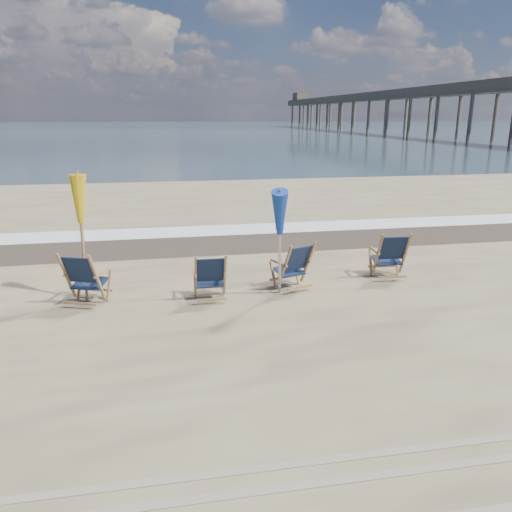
# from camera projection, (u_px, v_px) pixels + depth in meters

# --- Properties ---
(ocean) EXTENTS (400.00, 400.00, 0.00)m
(ocean) POSITION_uv_depth(u_px,v_px,m) (167.00, 128.00, 128.15)
(ocean) COLOR #334854
(ocean) RESTS_ON ground
(surf_foam) EXTENTS (200.00, 1.40, 0.01)m
(surf_foam) POSITION_uv_depth(u_px,v_px,m) (219.00, 230.00, 14.94)
(surf_foam) COLOR silver
(surf_foam) RESTS_ON ground
(wet_sand_strip) EXTENTS (200.00, 2.60, 0.00)m
(wet_sand_strip) POSITION_uv_depth(u_px,v_px,m) (225.00, 242.00, 13.52)
(wet_sand_strip) COLOR #42362A
(wet_sand_strip) RESTS_ON ground
(tire_tracks) EXTENTS (80.00, 1.30, 0.01)m
(tire_tracks) POSITION_uv_depth(u_px,v_px,m) (358.00, 503.00, 4.44)
(tire_tracks) COLOR gray
(tire_tracks) RESTS_ON ground
(beach_chair_0) EXTENTS (0.89, 0.94, 1.04)m
(beach_chair_0) POSITION_uv_depth(u_px,v_px,m) (97.00, 280.00, 8.82)
(beach_chair_0) COLOR #121C36
(beach_chair_0) RESTS_ON ground
(beach_chair_1) EXTENTS (0.61, 0.69, 0.95)m
(beach_chair_1) POSITION_uv_depth(u_px,v_px,m) (225.00, 277.00, 9.13)
(beach_chair_1) COLOR #121C36
(beach_chair_1) RESTS_ON ground
(beach_chair_2) EXTENTS (0.86, 0.90, 1.00)m
(beach_chair_2) POSITION_uv_depth(u_px,v_px,m) (308.00, 264.00, 9.82)
(beach_chair_2) COLOR #121C36
(beach_chair_2) RESTS_ON ground
(beach_chair_3) EXTENTS (0.73, 0.81, 1.05)m
(beach_chair_3) POSITION_uv_depth(u_px,v_px,m) (405.00, 255.00, 10.35)
(beach_chair_3) COLOR #121C36
(beach_chair_3) RESTS_ON ground
(umbrella_yellow) EXTENTS (0.30, 0.30, 2.31)m
(umbrella_yellow) POSITION_uv_depth(u_px,v_px,m) (79.00, 206.00, 8.86)
(umbrella_yellow) COLOR olive
(umbrella_yellow) RESTS_ON ground
(umbrella_blue) EXTENTS (0.30, 0.30, 2.23)m
(umbrella_blue) POSITION_uv_depth(u_px,v_px,m) (280.00, 210.00, 8.88)
(umbrella_blue) COLOR #A5A5AD
(umbrella_blue) RESTS_ON ground
(fishing_pier) EXTENTS (4.40, 140.00, 9.30)m
(fishing_pier) POSITION_uv_depth(u_px,v_px,m) (403.00, 106.00, 82.47)
(fishing_pier) COLOR brown
(fishing_pier) RESTS_ON ground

